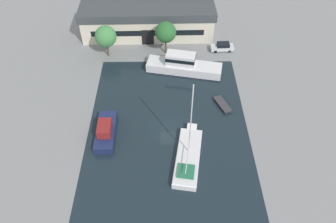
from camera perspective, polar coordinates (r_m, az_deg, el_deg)
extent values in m
plane|color=gray|center=(50.20, 0.02, -2.84)|extent=(440.00, 440.00, 0.00)
cube|color=black|center=(50.20, 0.02, -2.84)|extent=(24.22, 33.37, 0.01)
cube|color=beige|center=(69.04, -3.52, 14.84)|extent=(26.14, 7.55, 4.64)
cube|color=#383D42|center=(67.50, -3.64, 17.11)|extent=(26.92, 7.78, 1.61)
cube|color=black|center=(66.40, -3.54, 12.76)|extent=(2.40, 0.11, 3.25)
cube|color=black|center=(65.90, -3.58, 13.44)|extent=(22.10, 0.48, 1.16)
cylinder|color=brown|center=(63.96, -0.40, 11.34)|extent=(0.33, 0.33, 3.09)
sphere|color=#28602D|center=(62.31, -0.41, 13.64)|extent=(3.96, 3.96, 3.96)
cylinder|color=brown|center=(64.35, -10.45, 10.58)|extent=(0.33, 0.33, 2.74)
sphere|color=#428447|center=(62.78, -10.80, 12.71)|extent=(3.99, 3.99, 3.99)
cube|color=silver|center=(65.95, 9.39, 10.93)|extent=(4.52, 1.95, 0.74)
cube|color=black|center=(65.61, 9.61, 11.41)|extent=(2.38, 1.65, 0.62)
cube|color=black|center=(65.40, 8.59, 11.39)|extent=(0.10, 1.41, 0.50)
cylinder|color=black|center=(65.26, 8.26, 10.28)|extent=(0.61, 0.23, 0.60)
cylinder|color=black|center=(66.51, 8.05, 11.07)|extent=(0.61, 0.23, 0.60)
cylinder|color=black|center=(65.81, 10.66, 10.28)|extent=(0.61, 0.23, 0.60)
cylinder|color=black|center=(67.06, 10.42, 11.06)|extent=(0.61, 0.23, 0.60)
cube|color=white|center=(46.15, 3.49, -8.05)|extent=(4.72, 10.27, 0.91)
cube|color=white|center=(49.64, 4.17, -2.94)|extent=(1.61, 1.41, 0.91)
cube|color=silver|center=(45.75, 3.52, -7.69)|extent=(4.53, 9.86, 0.08)
cylinder|color=silver|center=(41.46, 4.00, -1.75)|extent=(0.16, 0.16, 12.31)
cylinder|color=silver|center=(43.96, 3.37, -8.33)|extent=(0.81, 4.41, 0.12)
cube|color=#236647|center=(44.02, 3.14, -10.35)|extent=(2.56, 2.50, 0.30)
cube|color=silver|center=(59.62, 2.82, 7.58)|extent=(13.77, 5.91, 1.76)
cube|color=black|center=(60.08, 2.79, 7.03)|extent=(13.92, 6.00, 0.18)
cube|color=silver|center=(58.53, 2.23, 9.14)|extent=(5.46, 3.36, 2.08)
cube|color=black|center=(58.40, 2.24, 9.30)|extent=(5.57, 3.45, 0.67)
cube|color=#23282D|center=(54.09, 9.45, 1.15)|extent=(2.66, 4.03, 0.41)
cube|color=#333338|center=(53.92, 9.48, 1.34)|extent=(2.79, 4.20, 0.08)
cube|color=#19234C|center=(49.74, -10.75, -3.49)|extent=(2.87, 7.57, 1.19)
cube|color=maroon|center=(48.48, -11.01, -2.89)|extent=(1.98, 3.04, 1.42)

